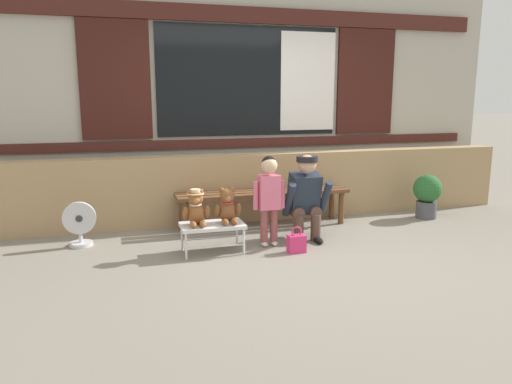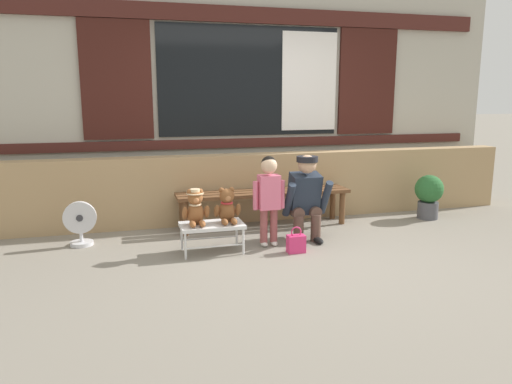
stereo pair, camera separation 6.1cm
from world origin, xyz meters
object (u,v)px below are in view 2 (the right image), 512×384
Objects in this scene: teddy_bear_with_hat at (196,208)px; handbag_on_ground at (296,243)px; wooden_bench_long at (264,196)px; teddy_bear_plain at (227,207)px; adult_crouching at (306,197)px; floor_fan at (80,224)px; potted_plant at (429,194)px; small_display_bench at (212,227)px; child_standing at (269,191)px.

handbag_on_ground is (0.98, -0.24, -0.38)m from teddy_bear_with_hat.
teddy_bear_plain is (-0.62, -0.81, 0.09)m from wooden_bench_long.
teddy_bear_with_hat is (-0.94, -0.81, 0.10)m from wooden_bench_long.
handbag_on_ground is (0.04, -1.05, -0.28)m from wooden_bench_long.
handbag_on_ground is at bearing -122.53° from adult_crouching.
handbag_on_ground is 2.28m from floor_fan.
wooden_bench_long is 7.72× the size of handbag_on_ground.
potted_plant is 4.25m from floor_fan.
wooden_bench_long is at bearing 40.72° from teddy_bear_with_hat.
small_display_bench is 1.33× the size of floor_fan.
teddy_bear_plain is 1.59m from floor_fan.
adult_crouching is (0.29, -0.65, 0.11)m from wooden_bench_long.
teddy_bear_with_hat and teddy_bear_plain have the same top height.
child_standing is (-0.16, -0.75, 0.22)m from wooden_bench_long.
teddy_bear_plain is 0.64× the size of potted_plant.
teddy_bear_plain is 0.93m from adult_crouching.
small_display_bench is at bearing -179.49° from teddy_bear_plain.
small_display_bench is 2.35× the size of handbag_on_ground.
floor_fan is (-4.25, -0.04, -0.08)m from potted_plant.
small_display_bench is at bearing -0.77° from teddy_bear_with_hat.
potted_plant is (2.33, 0.57, -0.27)m from child_standing.
handbag_on_ground is at bearing -15.98° from small_display_bench.
teddy_bear_with_hat is 1.07m from handbag_on_ground.
teddy_bear_with_hat is 1.24m from adult_crouching.
wooden_bench_long is 0.72m from adult_crouching.
adult_crouching is at bearing 57.47° from handbag_on_ground.
potted_plant is (1.87, 0.47, -0.16)m from adult_crouching.
handbag_on_ground is (0.20, -0.30, -0.50)m from child_standing.
adult_crouching is at bearing 12.33° from child_standing.
teddy_bear_with_hat is 1.31m from floor_fan.
adult_crouching is (1.23, 0.16, 0.01)m from teddy_bear_with_hat.
wooden_bench_long is 3.28× the size of small_display_bench.
adult_crouching reaches higher than handbag_on_ground.
teddy_bear_with_hat is 3.17m from potted_plant.
teddy_bear_with_hat reaches higher than handbag_on_ground.
adult_crouching is 2.43m from floor_fan.
child_standing is at bearing -167.67° from adult_crouching.
child_standing is at bearing 7.88° from teddy_bear_plain.
teddy_bear_plain is 0.38× the size of adult_crouching.
potted_plant is at bearing 12.08° from small_display_bench.
wooden_bench_long is at bearing 77.72° from child_standing.
potted_plant is at bearing 12.72° from teddy_bear_plain.
adult_crouching reaches higher than wooden_bench_long.
small_display_bench is 1.76× the size of teddy_bear_with_hat.
child_standing is 1.68× the size of potted_plant.
teddy_bear_with_hat is at bearing -27.05° from floor_fan.
wooden_bench_long reaches higher than small_display_bench.
adult_crouching is at bearing -166.02° from potted_plant.
adult_crouching is 1.98× the size of floor_fan.
potted_plant reaches higher than wooden_bench_long.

